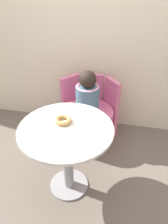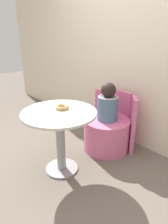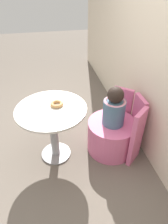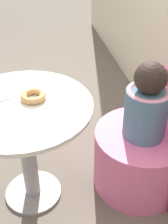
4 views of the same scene
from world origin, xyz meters
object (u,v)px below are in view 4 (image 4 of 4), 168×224
Objects in this scene: tub_chair at (139,158)px; child_figure at (147,104)px; donut at (33,96)px; round_table at (25,130)px.

tub_chair is 0.42m from child_figure.
child_figure is 3.38× the size of donut.
donut is at bearing -97.27° from tub_chair.
tub_chair is at bearing 82.73° from donut.
round_table is at bearing -56.24° from donut.
child_figure is (0.00, 0.00, 0.42)m from tub_chair.
round_table is 0.20m from donut.
tub_chair is 0.81m from donut.
donut reaches higher than round_table.
round_table is 0.76m from tub_chair.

